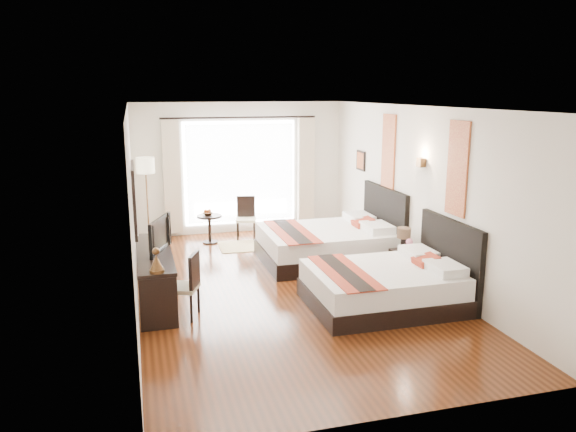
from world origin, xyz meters
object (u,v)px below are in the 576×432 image
object	(u,v)px
console_desk	(155,276)
television	(154,235)
side_table	(210,229)
nightstand	(406,265)
fruit_bowl	(208,214)
window_chair	(246,226)
desk_chair	(184,298)
table_lamp	(404,235)
bed_far	(330,243)
vase	(409,248)
floor_lamp	(146,171)
bed_near	(389,284)

from	to	relation	value
console_desk	television	bearing A→B (deg)	-8.97
side_table	nightstand	bearing A→B (deg)	-47.89
fruit_bowl	window_chair	size ratio (longest dim) A/B	0.23
desk_chair	side_table	distance (m)	3.82
table_lamp	television	xyz separation A→B (m)	(-3.95, 0.03, 0.26)
console_desk	television	world-z (taller)	television
bed_far	vase	bearing A→B (deg)	-60.42
nightstand	table_lamp	distance (m)	0.51
table_lamp	console_desk	bearing A→B (deg)	179.52
nightstand	television	size ratio (longest dim) A/B	0.57
floor_lamp	desk_chair	bearing A→B (deg)	-85.20
bed_far	nightstand	xyz separation A→B (m)	(0.85, -1.28, -0.10)
side_table	fruit_bowl	bearing A→B (deg)	132.44
television	floor_lamp	size ratio (longest dim) A/B	0.49
bed_far	vase	world-z (taller)	bed_far
bed_far	television	world-z (taller)	bed_far
bed_far	console_desk	distance (m)	3.36
bed_near	floor_lamp	distance (m)	5.49
vase	television	xyz separation A→B (m)	(-3.94, 0.26, 0.43)
television	fruit_bowl	size ratio (longest dim) A/B	4.33
bed_far	desk_chair	distance (m)	3.39
desk_chair	bed_far	bearing A→B (deg)	-123.46
table_lamp	floor_lamp	world-z (taller)	floor_lamp
nightstand	floor_lamp	size ratio (longest dim) A/B	0.28
nightstand	vase	xyz separation A→B (m)	(-0.04, -0.16, 0.34)
side_table	desk_chair	bearing A→B (deg)	-102.97
nightstand	table_lamp	size ratio (longest dim) A/B	1.39
table_lamp	window_chair	world-z (taller)	window_chair
nightstand	console_desk	size ratio (longest dim) A/B	0.22
console_desk	window_chair	size ratio (longest dim) A/B	2.52
vase	console_desk	bearing A→B (deg)	176.26
fruit_bowl	desk_chair	bearing A→B (deg)	-102.46
bed_far	fruit_bowl	size ratio (longest dim) A/B	11.58
bed_near	floor_lamp	world-z (taller)	floor_lamp
table_lamp	side_table	world-z (taller)	table_lamp
television	desk_chair	bearing A→B (deg)	-134.95
desk_chair	floor_lamp	size ratio (longest dim) A/B	0.52
desk_chair	window_chair	world-z (taller)	desk_chair
desk_chair	vase	bearing A→B (deg)	-150.34
bed_near	window_chair	xyz separation A→B (m)	(-1.24, 4.24, -0.05)
television	fruit_bowl	xyz separation A→B (m)	(1.15, 3.03, -0.40)
floor_lamp	side_table	world-z (taller)	floor_lamp
console_desk	side_table	size ratio (longest dim) A/B	3.82
vase	fruit_bowl	world-z (taller)	vase
vase	window_chair	distance (m)	3.96
table_lamp	vase	distance (m)	0.28
console_desk	nightstand	bearing A→B (deg)	-1.39
fruit_bowl	nightstand	bearing A→B (deg)	-47.88
console_desk	fruit_bowl	world-z (taller)	console_desk
fruit_bowl	window_chair	distance (m)	0.89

